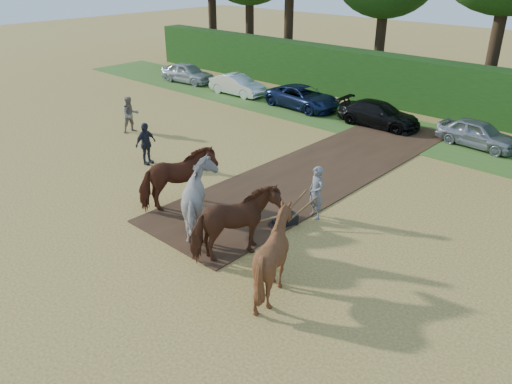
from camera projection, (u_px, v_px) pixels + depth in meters
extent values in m
plane|color=gold|center=(175.00, 214.00, 17.99)|extent=(120.00, 120.00, 0.00)
cube|color=#472D1C|center=(323.00, 169.00, 21.71)|extent=(4.50, 17.00, 0.05)
cube|color=#38601E|center=(376.00, 126.00, 27.28)|extent=(50.00, 5.00, 0.03)
cube|color=#14380F|center=(417.00, 85.00, 29.63)|extent=(46.00, 1.60, 3.00)
imported|color=tan|center=(130.00, 115.00, 25.97)|extent=(0.92, 1.07, 1.89)
imported|color=#22252D|center=(146.00, 144.00, 21.94)|extent=(0.58, 1.15, 1.89)
imported|color=#592816|center=(178.00, 180.00, 17.90)|extent=(2.05, 3.00, 2.31)
imported|color=beige|center=(204.00, 200.00, 16.40)|extent=(2.80, 2.59, 2.31)
imported|color=#5E2C1D|center=(236.00, 225.00, 14.90)|extent=(2.05, 3.00, 2.31)
imported|color=brown|center=(274.00, 255.00, 13.40)|extent=(2.44, 2.59, 2.32)
cube|color=black|center=(283.00, 221.00, 17.11)|extent=(0.68, 1.06, 0.39)
cube|color=brown|center=(267.00, 221.00, 16.74)|extent=(0.60, 1.50, 0.11)
cylinder|color=brown|center=(295.00, 204.00, 17.39)|extent=(0.27, 1.11, 0.81)
cylinder|color=brown|center=(302.00, 209.00, 17.00)|extent=(0.56, 1.03, 0.81)
imported|color=#9A9992|center=(316.00, 193.00, 17.35)|extent=(0.82, 0.66, 1.93)
imported|color=#B5B7BD|center=(187.00, 73.00, 36.34)|extent=(4.35, 2.17, 1.42)
imported|color=white|center=(237.00, 85.00, 33.13)|extent=(4.09, 1.53, 1.34)
imported|color=#162246|center=(303.00, 97.00, 30.19)|extent=(4.95, 2.51, 1.34)
imported|color=black|center=(379.00, 114.00, 27.01)|extent=(4.64, 2.05, 1.32)
imported|color=#919599|center=(478.00, 134.00, 24.08)|extent=(4.01, 1.93, 1.32)
cylinder|color=#382616|center=(213.00, 25.00, 43.87)|extent=(0.70, 0.70, 5.85)
cylinder|color=#382616|center=(250.00, 31.00, 41.85)|extent=(0.70, 0.70, 5.40)
cylinder|color=#382616|center=(288.00, 31.00, 37.89)|extent=(0.70, 0.70, 6.53)
cylinder|color=#382616|center=(379.00, 48.00, 34.89)|extent=(0.70, 0.70, 5.17)
cylinder|color=#382616|center=(493.00, 58.00, 29.13)|extent=(0.70, 0.70, 6.08)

